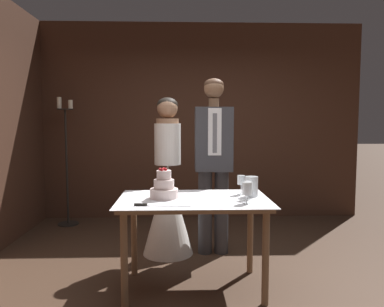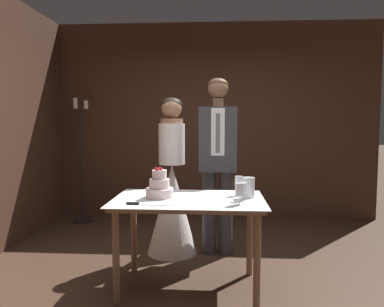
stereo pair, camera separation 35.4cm
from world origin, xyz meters
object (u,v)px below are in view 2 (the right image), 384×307
Objects in this scene: cake_knife at (143,204)px; groom at (218,157)px; cake_table at (189,210)px; bride at (172,196)px; candle_stand at (82,165)px; tiered_cake at (160,187)px; wine_glass_near at (243,188)px; wine_glass_middle at (239,191)px; hurricane_candle at (248,188)px; wine_glass_far at (239,182)px.

groom is at bearing 66.23° from cake_knife.
cake_knife reaches higher than cake_table.
candle_stand is (-1.42, 1.18, 0.19)m from bride.
tiered_cake is at bearing 77.61° from cake_knife.
candle_stand is (-1.67, 2.04, 0.14)m from cake_table.
wine_glass_near is (0.45, -0.05, 0.20)m from cake_table.
hurricane_candle is at bearing 71.41° from wine_glass_middle.
bride is (-0.66, 1.05, -0.27)m from wine_glass_middle.
tiered_cake is 0.59× the size of cake_knife.
hurricane_candle is 0.09× the size of groom.
cake_knife is at bearing -174.80° from wine_glass_middle.
groom is at bearing 59.06° from tiered_cake.
wine_glass_near is 0.14m from hurricane_candle.
hurricane_candle is 2.93m from candle_stand.
wine_glass_far is (0.02, 0.36, 0.01)m from wine_glass_middle.
cake_knife is 0.76m from wine_glass_middle.
wine_glass_middle is 0.09× the size of groom.
bride is (0.01, 0.83, -0.24)m from tiered_cake.
candle_stand is at bearing 140.22° from bride.
tiered_cake reaches higher than wine_glass_near.
tiered_cake is 0.70m from wine_glass_near.
cake_knife is at bearing -94.63° from bride.
cake_knife is 1.29m from groom.
bride is 1.86m from candle_stand.
tiered_cake is 0.15× the size of candle_stand.
cake_knife is at bearing -105.96° from tiered_cake.
bride is 0.89× the size of groom.
wine_glass_middle is (0.41, -0.20, 0.21)m from cake_table.
bride is at bearing 88.94° from cake_knife.
bride is at bearing -39.78° from candle_stand.
cake_table is 7.48× the size of wine_glass_middle.
tiered_cake is at bearing -120.94° from groom.
candle_stand reaches higher than wine_glass_near.
cake_knife is at bearing -158.00° from hurricane_candle.
groom is (-0.26, 0.78, 0.19)m from hurricane_candle.
candle_stand is (-2.17, 1.97, -0.04)m from hurricane_candle.
wine_glass_far is 0.13m from hurricane_candle.
wine_glass_far is at bearing 129.36° from hurricane_candle.
tiered_cake is 0.86m from bride.
tiered_cake is 0.76m from hurricane_candle.
bride is at bearing 127.40° from wine_glass_near.
cake_table is 0.54m from hurricane_candle.
tiered_cake is at bearing -176.61° from hurricane_candle.
hurricane_candle is at bearing -71.67° from groom.
wine_glass_middle is 3.06m from candle_stand.
wine_glass_middle is at bearing -25.65° from cake_table.
tiered_cake is 2.46m from candle_stand.
cake_table is at bearing -105.96° from groom.
wine_glass_middle is (0.75, 0.07, 0.10)m from cake_knife.
tiered_cake is 0.98m from groom.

